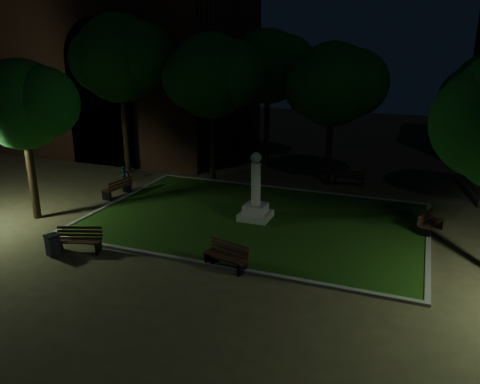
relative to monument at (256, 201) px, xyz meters
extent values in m
plane|color=brown|center=(0.00, -2.00, -0.96)|extent=(80.00, 80.00, 0.00)
cube|color=#204310|center=(0.00, 0.00, -0.92)|extent=(15.00, 10.00, 0.08)
cube|color=slate|center=(0.00, -5.10, -0.90)|extent=(15.40, 0.20, 0.12)
cube|color=slate|center=(0.00, 5.10, -0.90)|extent=(15.40, 0.20, 0.12)
cube|color=slate|center=(-7.60, 0.00, -0.90)|extent=(0.20, 10.00, 0.12)
cube|color=slate|center=(7.60, 0.00, -0.90)|extent=(0.20, 10.00, 0.12)
cube|color=gray|center=(0.00, 0.00, -0.73)|extent=(1.40, 1.40, 0.30)
cube|color=gray|center=(0.00, 0.00, -0.38)|extent=(1.00, 1.00, 0.40)
cylinder|color=gray|center=(0.00, 0.00, 0.82)|extent=(0.44, 0.44, 2.00)
sphere|color=gray|center=(0.00, 0.00, 2.07)|extent=(0.50, 0.50, 0.50)
cube|color=#4D2B1C|center=(-16.00, 12.00, 6.54)|extent=(20.00, 12.00, 15.00)
cube|color=black|center=(-13.00, 7.50, 2.54)|extent=(5.00, 3.00, 7.00)
cylinder|color=black|center=(-13.00, 7.50, 6.04)|extent=(5.00, 3.00, 5.00)
plane|color=#E8421B|center=(-13.00, 8.70, 2.54)|extent=(6.30, 0.00, 6.30)
cylinder|color=black|center=(-9.82, -3.46, 1.12)|extent=(0.36, 0.36, 4.15)
sphere|color=#104B14|center=(-9.82, -3.46, 4.40)|extent=(4.02, 4.02, 4.02)
sphere|color=#104B14|center=(-8.81, -3.26, 4.50)|extent=(3.21, 3.21, 3.21)
sphere|color=#104B14|center=(-10.62, -3.76, 4.30)|extent=(3.01, 3.01, 3.01)
cylinder|color=black|center=(-4.77, 5.65, 1.38)|extent=(0.36, 0.36, 4.68)
sphere|color=#104B14|center=(-4.77, 5.65, 5.18)|extent=(4.86, 4.86, 4.86)
sphere|color=#104B14|center=(-3.56, 5.85, 5.28)|extent=(3.89, 3.89, 3.89)
sphere|color=#104B14|center=(-5.74, 5.35, 5.08)|extent=(3.65, 3.65, 3.65)
cylinder|color=black|center=(1.98, 7.05, 1.23)|extent=(0.36, 0.36, 4.38)
sphere|color=#104B14|center=(1.98, 7.05, 4.81)|extent=(4.63, 4.63, 4.63)
sphere|color=#104B14|center=(3.14, 7.25, 4.91)|extent=(3.71, 3.71, 3.71)
sphere|color=#104B14|center=(1.05, 6.75, 4.71)|extent=(3.48, 3.48, 3.48)
sphere|color=#104B14|center=(9.08, 5.47, 4.36)|extent=(3.52, 3.52, 3.52)
cylinder|color=black|center=(-10.46, 5.01, 1.78)|extent=(0.36, 0.36, 5.48)
sphere|color=#104B14|center=(-10.46, 5.01, 6.10)|extent=(5.25, 5.25, 5.25)
sphere|color=#104B14|center=(-9.15, 5.21, 6.20)|extent=(4.20, 4.20, 4.20)
sphere|color=#104B14|center=(-11.51, 4.71, 6.00)|extent=(3.94, 3.94, 3.94)
cylinder|color=black|center=(-2.81, 10.13, 1.58)|extent=(0.36, 0.36, 5.08)
sphere|color=#104B14|center=(-2.81, 10.13, 5.55)|extent=(4.74, 4.74, 4.74)
sphere|color=#104B14|center=(-1.62, 10.33, 5.65)|extent=(3.79, 3.79, 3.79)
sphere|color=#104B14|center=(-3.76, 9.83, 5.45)|extent=(3.55, 3.55, 3.55)
cylinder|color=black|center=(-12.10, 9.30, 1.24)|extent=(0.12, 0.12, 4.39)
cylinder|color=black|center=(-12.10, 9.30, 3.43)|extent=(0.90, 0.08, 0.08)
sphere|color=#D8FFD8|center=(-12.55, 9.30, 3.43)|extent=(0.28, 0.28, 0.28)
sphere|color=#D8FFD8|center=(-11.65, 9.30, 3.43)|extent=(0.28, 0.28, 0.28)
cube|color=black|center=(0.16, -4.91, -0.76)|extent=(0.17, 0.49, 0.39)
cube|color=black|center=(1.37, -5.22, -0.76)|extent=(0.17, 0.49, 0.39)
cube|color=#3A1D15|center=(0.72, -5.25, -0.56)|extent=(1.39, 0.43, 0.04)
cube|color=#3A1D15|center=(0.75, -5.13, -0.56)|extent=(1.39, 0.43, 0.04)
cube|color=#3A1D15|center=(0.78, -5.01, -0.56)|extent=(1.39, 0.43, 0.04)
cube|color=#3A1D15|center=(0.81, -4.89, -0.56)|extent=(1.39, 0.43, 0.04)
cube|color=#3A1D15|center=(0.82, -4.84, -0.47)|extent=(1.39, 0.40, 0.09)
cube|color=#3A1D15|center=(0.82, -4.84, -0.35)|extent=(1.39, 0.40, 0.09)
cube|color=#3A1D15|center=(0.82, -4.84, -0.22)|extent=(1.39, 0.40, 0.09)
cube|color=black|center=(-0.14, -4.82, -0.72)|extent=(0.21, 0.59, 0.48)
cube|color=black|center=(1.33, -5.20, -0.72)|extent=(0.21, 0.59, 0.48)
cube|color=#3A1D15|center=(0.53, -5.24, -0.47)|extent=(1.71, 0.53, 0.04)
cube|color=#3A1D15|center=(0.57, -5.09, -0.47)|extent=(1.71, 0.53, 0.04)
cube|color=#3A1D15|center=(0.61, -4.95, -0.47)|extent=(1.71, 0.53, 0.04)
cube|color=#3A1D15|center=(0.65, -4.80, -0.47)|extent=(1.71, 0.53, 0.04)
cube|color=#3A1D15|center=(0.67, -4.74, -0.36)|extent=(1.70, 0.50, 0.10)
cube|color=#3A1D15|center=(0.67, -4.74, -0.21)|extent=(1.70, 0.50, 0.10)
cube|color=#3A1D15|center=(0.67, -4.74, -0.05)|extent=(1.70, 0.50, 0.10)
cube|color=black|center=(-6.12, -6.15, -0.71)|extent=(0.27, 0.61, 0.50)
cube|color=black|center=(-4.63, -5.62, -0.71)|extent=(0.27, 0.61, 0.50)
cube|color=#3A1D15|center=(-5.30, -6.12, -0.45)|extent=(1.73, 0.70, 0.05)
cube|color=#3A1D15|center=(-5.35, -5.97, -0.45)|extent=(1.73, 0.70, 0.05)
cube|color=#3A1D15|center=(-5.40, -5.82, -0.45)|extent=(1.73, 0.70, 0.05)
cube|color=#3A1D15|center=(-5.45, -5.67, -0.45)|extent=(1.73, 0.70, 0.05)
cube|color=#3A1D15|center=(-5.48, -5.61, -0.34)|extent=(1.72, 0.67, 0.11)
cube|color=#3A1D15|center=(-5.48, -5.61, -0.18)|extent=(1.72, 0.67, 0.11)
cube|color=#3A1D15|center=(-5.48, -5.61, -0.02)|extent=(1.72, 0.67, 0.11)
cube|color=black|center=(-8.07, 1.42, -0.71)|extent=(0.63, 0.15, 0.50)
cube|color=black|center=(-8.28, -0.15, -0.71)|extent=(0.63, 0.15, 0.50)
cube|color=#3A1D15|center=(-8.43, 0.67, -0.45)|extent=(0.34, 1.81, 0.05)
cube|color=#3A1D15|center=(-8.27, 0.65, -0.45)|extent=(0.34, 1.81, 0.05)
cube|color=#3A1D15|center=(-8.11, 0.63, -0.45)|extent=(0.34, 1.81, 0.05)
cube|color=#3A1D15|center=(-7.95, 0.61, -0.45)|extent=(0.34, 1.81, 0.05)
cube|color=#3A1D15|center=(-7.89, 0.60, -0.33)|extent=(0.31, 1.81, 0.11)
cube|color=#3A1D15|center=(-7.89, 0.60, -0.17)|extent=(0.31, 1.81, 0.11)
cube|color=#3A1D15|center=(-7.89, 0.60, -0.02)|extent=(0.31, 1.81, 0.11)
cube|color=black|center=(7.39, 0.65, -0.73)|extent=(0.56, 0.26, 0.46)
cube|color=black|center=(7.91, 2.00, -0.73)|extent=(0.56, 0.26, 0.46)
cube|color=#3A1D15|center=(7.86, 1.24, -0.49)|extent=(0.68, 1.58, 0.04)
cube|color=#3A1D15|center=(7.73, 1.29, -0.49)|extent=(0.68, 1.58, 0.04)
cube|color=#3A1D15|center=(7.59, 1.35, -0.49)|extent=(0.68, 1.58, 0.04)
cube|color=#3A1D15|center=(7.45, 1.40, -0.49)|extent=(0.68, 1.58, 0.04)
cube|color=#3A1D15|center=(7.40, 1.42, -0.39)|extent=(0.65, 1.57, 0.10)
cube|color=#3A1D15|center=(7.40, 1.42, -0.24)|extent=(0.65, 1.57, 0.10)
cube|color=#3A1D15|center=(7.40, 1.42, -0.09)|extent=(0.65, 1.57, 0.10)
cube|color=black|center=(3.97, 7.33, -0.72)|extent=(0.12, 0.60, 0.48)
cube|color=black|center=(2.46, 7.19, -0.72)|extent=(0.12, 0.60, 0.48)
cube|color=#3A1D15|center=(3.19, 7.50, -0.47)|extent=(1.74, 0.25, 0.04)
cube|color=#3A1D15|center=(3.21, 7.35, -0.47)|extent=(1.74, 0.25, 0.04)
cube|color=#3A1D15|center=(3.22, 7.20, -0.47)|extent=(1.74, 0.25, 0.04)
cube|color=#3A1D15|center=(3.23, 7.04, -0.47)|extent=(1.74, 0.25, 0.04)
cube|color=#3A1D15|center=(3.24, 6.98, -0.36)|extent=(1.73, 0.22, 0.10)
cube|color=#3A1D15|center=(3.24, 6.98, -0.21)|extent=(1.73, 0.22, 0.10)
cube|color=#3A1D15|center=(3.24, 6.98, -0.06)|extent=(1.73, 0.22, 0.10)
cube|color=black|center=(-6.15, -6.44, -0.56)|extent=(0.57, 0.57, 0.79)
cube|color=black|center=(-6.15, -6.44, -0.14)|extent=(0.64, 0.64, 0.05)
imported|color=black|center=(-9.59, 3.49, -0.47)|extent=(1.83, 1.72, 0.98)
camera|label=1|loc=(6.78, -19.41, 7.04)|focal=35.00mm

